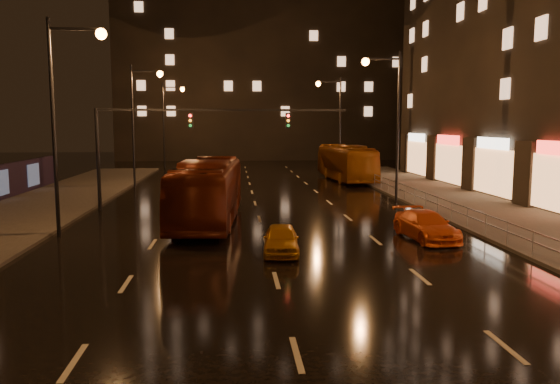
% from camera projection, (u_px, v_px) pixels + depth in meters
% --- Properties ---
extents(ground, '(140.00, 140.00, 0.00)m').
position_uv_depth(ground, '(256.00, 208.00, 34.30)').
color(ground, black).
rests_on(ground, ground).
extents(sidewalk_left, '(7.00, 70.00, 0.15)m').
position_uv_depth(sidewalk_left, '(0.00, 225.00, 28.20)').
color(sidewalk_left, '#38332D').
rests_on(sidewalk_left, ground).
extents(sidewalk_right, '(7.00, 70.00, 0.15)m').
position_uv_depth(sidewalk_right, '(501.00, 217.00, 30.49)').
color(sidewalk_right, '#38332D').
rests_on(sidewalk_right, ground).
extents(building_distant, '(44.00, 16.00, 36.00)m').
position_uv_depth(building_distant, '(267.00, 40.00, 83.79)').
color(building_distant, black).
rests_on(building_distant, ground).
extents(traffic_signal, '(15.31, 0.32, 6.20)m').
position_uv_depth(traffic_signal, '(173.00, 132.00, 33.28)').
color(traffic_signal, black).
rests_on(traffic_signal, ground).
extents(railing_right, '(0.05, 56.00, 1.00)m').
position_uv_depth(railing_right, '(426.00, 196.00, 33.07)').
color(railing_right, '#99999E').
rests_on(railing_right, sidewalk_right).
extents(bus_red, '(3.61, 12.26, 3.37)m').
position_uv_depth(bus_red, '(208.00, 191.00, 29.19)').
color(bus_red, '#5B1C0D').
rests_on(bus_red, ground).
extents(bus_curb, '(3.43, 12.06, 3.32)m').
position_uv_depth(bus_curb, '(346.00, 163.00, 50.58)').
color(bus_curb, '#82410D').
rests_on(bus_curb, ground).
extents(taxi_near, '(1.68, 3.58, 1.19)m').
position_uv_depth(taxi_near, '(281.00, 239.00, 22.21)').
color(taxi_near, '#C77E12').
rests_on(taxi_near, ground).
extents(taxi_far, '(2.25, 4.59, 1.28)m').
position_uv_depth(taxi_far, '(426.00, 225.00, 24.95)').
color(taxi_far, '#E45515').
rests_on(taxi_far, ground).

